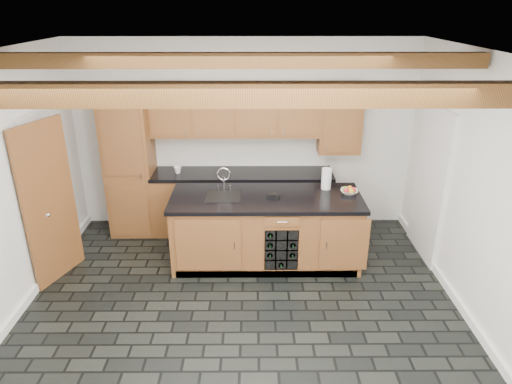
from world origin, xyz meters
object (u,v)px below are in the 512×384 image
kitchen_scale (273,196)px  fruit_bowl (349,192)px  paper_towel (326,179)px  island (266,229)px

kitchen_scale → fruit_bowl: 1.00m
fruit_bowl → paper_towel: bearing=147.6°
fruit_bowl → island: bearing=-174.5°
kitchen_scale → paper_towel: (0.71, 0.29, 0.12)m
island → fruit_bowl: bearing=5.5°
kitchen_scale → fruit_bowl: (0.99, 0.11, 0.00)m
island → paper_towel: size_ratio=8.74×
fruit_bowl → paper_towel: (-0.28, 0.18, 0.11)m
island → kitchen_scale: 0.49m
kitchen_scale → fruit_bowl: size_ratio=0.79×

